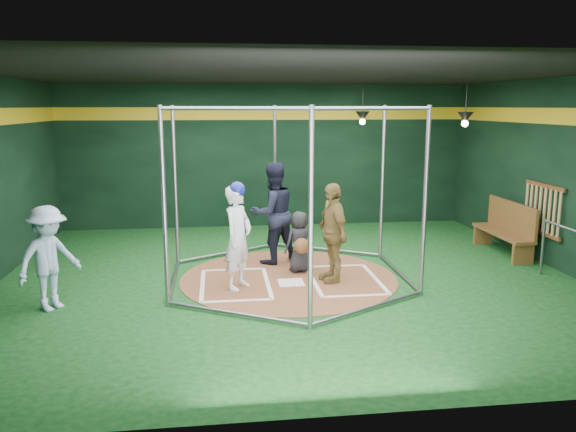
{
  "coord_description": "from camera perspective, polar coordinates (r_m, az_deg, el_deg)",
  "views": [
    {
      "loc": [
        -1.2,
        -9.41,
        2.98
      ],
      "look_at": [
        0.0,
        0.1,
        1.1
      ],
      "focal_mm": 35.0,
      "sensor_mm": 36.0,
      "label": 1
    }
  ],
  "objects": [
    {
      "name": "batter_box_right",
      "position": [
        9.87,
        5.77,
        -6.44
      ],
      "size": [
        1.17,
        1.77,
        0.01
      ],
      "color": "white",
      "rests_on": "clay_disc"
    },
    {
      "name": "visitor_leopard",
      "position": [
        9.6,
        4.53,
        -1.68
      ],
      "size": [
        0.6,
        1.06,
        1.7
      ],
      "primitive_type": "imported",
      "rotation": [
        0.0,
        0.0,
        -1.38
      ],
      "color": "#AC904A",
      "rests_on": "clay_disc"
    },
    {
      "name": "bystander_blue",
      "position": [
        8.99,
        -23.14,
        -3.97
      ],
      "size": [
        1.1,
        1.15,
        1.57
      ],
      "primitive_type": "imported",
      "rotation": [
        0.0,
        0.0,
        0.87
      ],
      "color": "#AFC8E7",
      "rests_on": "ground"
    },
    {
      "name": "bat_rack",
      "position": [
        11.72,
        24.44,
        0.62
      ],
      "size": [
        0.07,
        1.25,
        0.98
      ],
      "color": "brown",
      "rests_on": "room_shell"
    },
    {
      "name": "catcher_figure",
      "position": [
        10.15,
        1.19,
        -2.66
      ],
      "size": [
        0.63,
        0.65,
        1.11
      ],
      "color": "black",
      "rests_on": "clay_disc"
    },
    {
      "name": "batting_cage",
      "position": [
        9.6,
        0.07,
        2.23
      ],
      "size": [
        4.05,
        4.67,
        3.0
      ],
      "color": "gray",
      "rests_on": "ground"
    },
    {
      "name": "room_shell",
      "position": [
        9.57,
        0.07,
        3.74
      ],
      "size": [
        10.1,
        9.1,
        3.53
      ],
      "color": "#0C3711",
      "rests_on": "ground"
    },
    {
      "name": "pendant_lamp_far",
      "position": [
        12.54,
        17.56,
        9.5
      ],
      "size": [
        0.34,
        0.34,
        0.9
      ],
      "color": "black",
      "rests_on": "room_shell"
    },
    {
      "name": "steel_railing",
      "position": [
        10.55,
        26.1,
        -2.68
      ],
      "size": [
        0.05,
        1.17,
        1.01
      ],
      "color": "slate",
      "rests_on": "ground"
    },
    {
      "name": "dugout_bench",
      "position": [
        12.29,
        21.32,
        -1.07
      ],
      "size": [
        0.43,
        1.85,
        1.08
      ],
      "color": "brown",
      "rests_on": "ground"
    },
    {
      "name": "clay_disc",
      "position": [
        9.94,
        0.07,
        -6.31
      ],
      "size": [
        3.8,
        3.8,
        0.01
      ],
      "primitive_type": "cylinder",
      "color": "brown",
      "rests_on": "ground"
    },
    {
      "name": "batter_box_left",
      "position": [
        9.63,
        -5.39,
        -6.87
      ],
      "size": [
        1.17,
        1.77,
        0.01
      ],
      "color": "white",
      "rests_on": "clay_disc"
    },
    {
      "name": "batter_figure",
      "position": [
        9.21,
        -5.1,
        -2.02
      ],
      "size": [
        0.68,
        0.75,
        1.78
      ],
      "color": "white",
      "rests_on": "clay_disc"
    },
    {
      "name": "home_plate",
      "position": [
        9.66,
        0.3,
        -6.77
      ],
      "size": [
        0.43,
        0.43,
        0.01
      ],
      "primitive_type": "cube",
      "color": "white",
      "rests_on": "clay_disc"
    },
    {
      "name": "umpire",
      "position": [
        10.68,
        -1.55,
        0.3
      ],
      "size": [
        1.15,
        1.04,
        1.93
      ],
      "primitive_type": "imported",
      "rotation": [
        0.0,
        0.0,
        3.54
      ],
      "color": "black",
      "rests_on": "clay_disc"
    },
    {
      "name": "pendant_lamp_near",
      "position": [
        13.45,
        7.57,
        9.99
      ],
      "size": [
        0.34,
        0.34,
        0.9
      ],
      "color": "black",
      "rests_on": "room_shell"
    }
  ]
}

